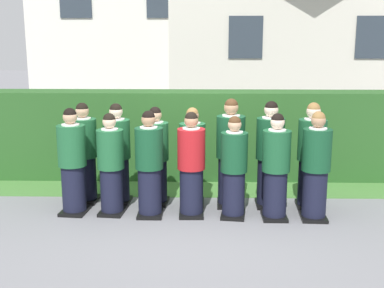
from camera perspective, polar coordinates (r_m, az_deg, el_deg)
ground_plane at (r=7.64m, az=-0.04°, el=-8.13°), size 60.00×60.00×0.00m
student_front_row_0 at (r=7.73m, az=-13.47°, el=-2.22°), size 0.42×0.50×1.62m
student_front_row_1 at (r=7.61m, az=-9.23°, el=-2.56°), size 0.40×0.48×1.55m
student_front_row_2 at (r=7.45m, az=-4.88°, el=-2.57°), size 0.42×0.50×1.60m
student_in_red_blazer at (r=7.43m, az=-0.08°, el=-2.64°), size 0.41×0.50×1.58m
student_front_row_4 at (r=7.40m, az=4.79°, el=-2.94°), size 0.40×0.51×1.53m
student_front_row_5 at (r=7.41m, az=9.53°, el=-2.85°), size 0.41×0.49×1.58m
student_front_row_6 at (r=7.50m, az=13.93°, el=-2.74°), size 0.42×0.52×1.61m
student_rear_row_0 at (r=8.23m, az=-12.18°, el=-1.26°), size 0.42×0.48×1.63m
student_rear_row_1 at (r=8.06m, az=-8.51°, el=-1.40°), size 0.42×0.48×1.63m
student_rear_row_2 at (r=7.97m, az=-4.15°, el=-1.62°), size 0.41×0.51×1.58m
student_rear_row_3 at (r=7.90m, az=0.03°, el=-1.73°), size 0.41×0.50×1.57m
student_rear_row_4 at (r=7.87m, az=4.40°, el=-1.30°), size 0.45×0.50×1.72m
student_rear_row_5 at (r=7.92m, az=8.84°, el=-1.45°), size 0.44×0.53×1.68m
student_rear_row_6 at (r=7.98m, az=13.42°, el=-1.59°), size 0.43×0.53×1.67m
hedge at (r=9.42m, az=0.24°, el=1.05°), size 11.36×0.70×1.64m
school_building_annex at (r=15.50m, az=12.02°, el=14.46°), size 7.85×3.66×6.40m
lawn_strip at (r=8.85m, az=0.15°, el=-5.18°), size 11.36×0.90×0.01m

